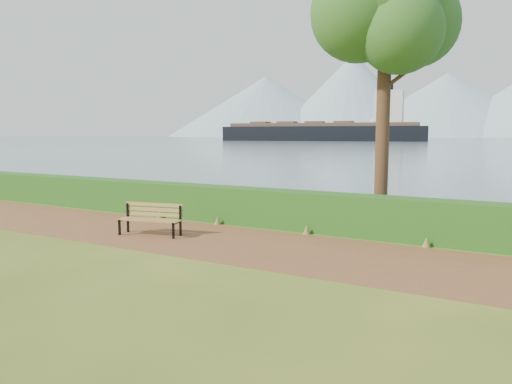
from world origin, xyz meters
The scene contains 6 objects.
ground centered at (0.00, 0.00, 0.00)m, with size 140.00×140.00×0.00m, color #425618.
path centered at (0.00, 0.30, 0.01)m, with size 40.00×3.40×0.01m, color brown.
hedge centered at (0.00, 2.60, 0.50)m, with size 32.00×0.85×1.00m, color #1D4614.
bench centered at (-1.72, 0.04, 0.46)m, with size 1.64×0.80×0.79m.
tree centered at (2.81, 4.26, 5.82)m, with size 3.67×3.51×7.82m.
cargo_ship centered at (-57.25, 150.40, 3.11)m, with size 69.59×23.38×20.88m.
Camera 1 is at (6.66, -9.23, 2.51)m, focal length 35.00 mm.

